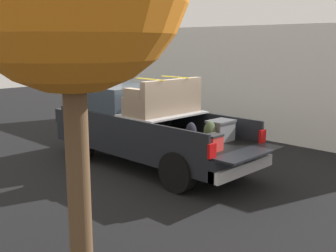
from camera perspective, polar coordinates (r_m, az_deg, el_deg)
ground_plane at (r=10.53m, az=-2.34°, el=-5.42°), size 40.00×40.00×0.00m
pickup_truck at (r=10.58m, az=-3.83°, el=0.14°), size 6.05×2.06×2.23m
building_facade at (r=14.15m, az=9.28°, el=6.10°), size 11.58×0.36×3.56m
trash_can at (r=15.04m, az=-2.66°, el=1.61°), size 0.60×0.60×0.98m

